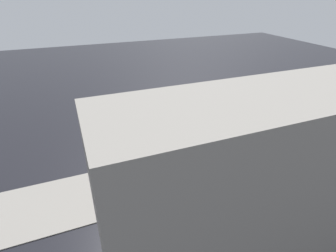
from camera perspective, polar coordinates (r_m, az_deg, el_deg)
ground_plane at (r=17.09m, az=5.39°, el=0.12°), size 60.00×60.00×0.00m
kerb_strip at (r=14.03m, az=13.07°, el=-7.31°), size 24.00×3.20×0.04m
moving_hatchback at (r=16.44m, az=1.82°, el=3.07°), size 4.25×2.99×2.06m
parked_sedan at (r=18.46m, az=24.27°, el=3.27°), size 4.35×1.87×1.98m
fire_hydrant at (r=13.62m, az=-2.61°, el=-5.76°), size 0.42×0.31×0.80m
pedestrian at (r=12.99m, az=-5.35°, el=-6.23°), size 0.37×0.52×1.22m
metal_railing at (r=12.93m, az=19.60°, el=-7.92°), size 10.46×0.04×1.05m
sign_post at (r=11.78m, az=-5.70°, el=-4.99°), size 0.07×0.44×2.40m
puddle_patch at (r=16.30m, az=-1.61°, el=-1.21°), size 4.34×4.34×0.01m
building_block at (r=8.37m, az=26.58°, el=-11.83°), size 10.88×2.40×6.04m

